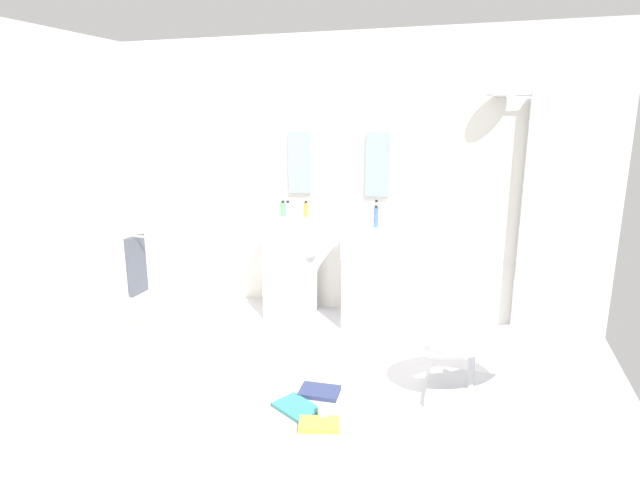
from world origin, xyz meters
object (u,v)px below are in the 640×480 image
object	(u,v)px
magazine_teal	(296,407)
magazine_ochre	(319,424)
pedestal_sink_left	(290,262)
pedestal_sink_right	(369,269)
soap_bottle_amber	(306,210)
lounge_chair	(473,348)
soap_bottle_green	(283,209)
soap_bottle_white	(378,214)
shower_column	(528,212)
coffee_mug	(324,412)
soap_bottle_blue	(376,217)
soap_bottle_clear	(288,209)
magazine_navy	(319,392)
soap_bottle_grey	(376,211)
towel_rack	(134,267)

from	to	relation	value
magazine_teal	magazine_ochre	distance (m)	0.24
pedestal_sink_left	magazine_ochre	world-z (taller)	pedestal_sink_left
pedestal_sink_right	soap_bottle_amber	size ratio (longest dim) A/B	6.85
lounge_chair	soap_bottle_green	bearing A→B (deg)	148.10
soap_bottle_white	lounge_chair	bearing A→B (deg)	-53.07
shower_column	magazine_ochre	size ratio (longest dim) A/B	8.33
magazine_ochre	coffee_mug	size ratio (longest dim) A/B	2.64
pedestal_sink_left	coffee_mug	distance (m)	1.85
soap_bottle_green	magazine_ochre	bearing A→B (deg)	-62.73
magazine_ochre	soap_bottle_amber	bearing A→B (deg)	94.63
soap_bottle_blue	soap_bottle_white	size ratio (longest dim) A/B	1.51
soap_bottle_clear	magazine_ochre	bearing A→B (deg)	-64.15
soap_bottle_clear	magazine_teal	bearing A→B (deg)	-67.79
soap_bottle_blue	magazine_teal	bearing A→B (deg)	-98.69
magazine_navy	soap_bottle_grey	distance (m)	1.78
lounge_chair	towel_rack	world-z (taller)	towel_rack
towel_rack	magazine_ochre	distance (m)	2.14
shower_column	soap_bottle_blue	xyz separation A→B (m)	(-1.22, -0.37, -0.05)
soap_bottle_blue	soap_bottle_green	bearing A→B (deg)	165.56
pedestal_sink_left	soap_bottle_clear	bearing A→B (deg)	115.50
soap_bottle_amber	pedestal_sink_right	bearing A→B (deg)	-11.49
magazine_teal	soap_bottle_grey	size ratio (longest dim) A/B	1.51
coffee_mug	soap_bottle_blue	xyz separation A→B (m)	(0.01, 1.46, 0.97)
magazine_ochre	soap_bottle_amber	world-z (taller)	soap_bottle_amber
lounge_chair	magazine_teal	xyz separation A→B (m)	(-1.07, -0.53, -0.33)
lounge_chair	towel_rack	distance (m)	2.77
lounge_chair	magazine_ochre	world-z (taller)	lounge_chair
pedestal_sink_left	magazine_navy	bearing A→B (deg)	-61.79
magazine_navy	lounge_chair	bearing A→B (deg)	13.47
soap_bottle_blue	soap_bottle_grey	size ratio (longest dim) A/B	0.99
lounge_chair	soap_bottle_amber	bearing A→B (deg)	144.08
towel_rack	pedestal_sink_right	bearing A→B (deg)	25.56
soap_bottle_green	soap_bottle_blue	bearing A→B (deg)	-14.44
lounge_chair	soap_bottle_amber	distance (m)	2.05
pedestal_sink_right	soap_bottle_green	bearing A→B (deg)	172.87
coffee_mug	shower_column	bearing A→B (deg)	56.02
pedestal_sink_left	magazine_teal	xyz separation A→B (m)	(0.62, -1.54, -0.51)
magazine_navy	soap_bottle_amber	xyz separation A→B (m)	(-0.59, 1.44, 0.99)
soap_bottle_clear	soap_bottle_grey	distance (m)	0.85
coffee_mug	soap_bottle_white	size ratio (longest dim) A/B	0.75
shower_column	soap_bottle_grey	xyz separation A→B (m)	(-1.28, -0.08, -0.05)
magazine_ochre	soap_bottle_amber	xyz separation A→B (m)	(-0.70, 1.81, 0.99)
soap_bottle_grey	pedestal_sink_left	bearing A→B (deg)	-168.34
shower_column	magazine_navy	bearing A→B (deg)	-131.02
magazine_teal	soap_bottle_clear	world-z (taller)	soap_bottle_clear
lounge_chair	soap_bottle_grey	bearing A→B (deg)	127.88
pedestal_sink_right	towel_rack	bearing A→B (deg)	-154.44
soap_bottle_amber	soap_bottle_grey	size ratio (longest dim) A/B	0.81
magazine_ochre	soap_bottle_grey	distance (m)	2.10
magazine_teal	soap_bottle_blue	xyz separation A→B (m)	(0.22, 1.41, 1.01)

